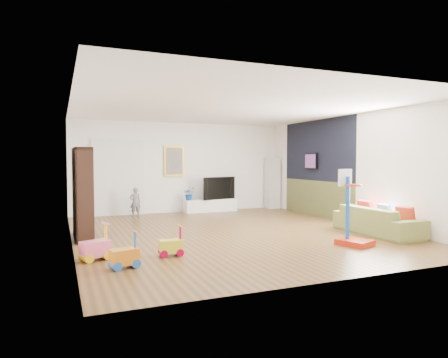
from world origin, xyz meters
name	(u,v)px	position (x,y,z in m)	size (l,w,h in m)	color
floor	(231,232)	(0.00, 0.00, 0.00)	(6.50, 7.50, 0.00)	brown
ceiling	(231,108)	(0.00, 0.00, 2.70)	(6.50, 7.50, 0.00)	white
wall_back	(182,168)	(0.00, 3.75, 1.35)	(6.50, 0.00, 2.70)	white
wall_front	(346,177)	(0.00, -3.75, 1.35)	(6.50, 0.00, 2.70)	silver
wall_left	(71,172)	(-3.25, 0.00, 1.35)	(0.00, 7.50, 2.70)	silver
wall_right	(351,169)	(3.25, 0.00, 1.35)	(0.00, 7.50, 2.70)	silver
navy_accent	(317,150)	(3.23, 1.40, 1.85)	(0.01, 3.20, 1.70)	black
olive_wainscot	(317,198)	(3.23, 1.40, 0.50)	(0.01, 3.20, 1.00)	brown
doorway	(118,179)	(-1.90, 3.71, 1.05)	(1.45, 0.06, 2.10)	white
painting_back	(174,161)	(-0.25, 3.71, 1.55)	(0.62, 0.06, 0.92)	gold
artwork_right	(311,161)	(3.17, 1.60, 1.55)	(0.04, 0.56, 0.46)	#7F3F8C
media_console	(210,205)	(0.82, 3.48, 0.19)	(1.63, 0.41, 0.38)	white
tall_cabinet	(272,183)	(3.00, 3.50, 0.83)	(0.39, 0.39, 1.66)	silver
bookshelf	(82,193)	(-3.03, 0.51, 0.91)	(0.33, 1.25, 1.82)	black
sofa	(377,220)	(2.80, -1.39, 0.29)	(2.01, 0.78, 0.59)	olive
basketball_hoop	(355,207)	(1.59, -2.10, 0.71)	(0.49, 0.59, 1.42)	#B9250D
ride_on_yellow	(171,241)	(-1.77, -1.60, 0.25)	(0.37, 0.23, 0.50)	yellow
ride_on_orange	(124,250)	(-2.60, -2.07, 0.27)	(0.40, 0.25, 0.53)	orange
ride_on_pink	(95,242)	(-2.95, -1.43, 0.29)	(0.43, 0.27, 0.58)	#F9618D
child	(135,202)	(-1.51, 3.22, 0.41)	(0.30, 0.20, 0.82)	slate
tv	(217,188)	(1.04, 3.48, 0.72)	(1.18, 0.16, 0.68)	black
vase_plant	(189,194)	(0.13, 3.44, 0.58)	(0.35, 0.30, 0.39)	#0A3899
pillow_left	(406,216)	(2.96, -1.98, 0.46)	(0.10, 0.37, 0.37)	#AE2919
pillow_center	(385,212)	(3.02, -1.38, 0.46)	(0.09, 0.35, 0.35)	white
pillow_right	(366,209)	(2.99, -0.83, 0.46)	(0.11, 0.40, 0.40)	#AD2725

